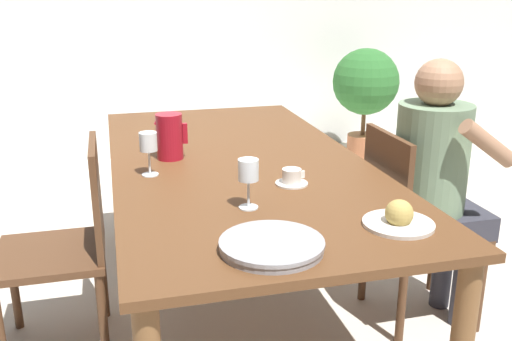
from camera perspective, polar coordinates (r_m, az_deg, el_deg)
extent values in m
plane|color=beige|center=(2.72, -1.73, -13.83)|extent=(20.00, 20.00, 0.00)
cube|color=white|center=(4.98, -9.12, 16.23)|extent=(10.00, 0.06, 2.60)
cube|color=brown|center=(2.42, -1.89, 0.78)|extent=(1.04, 2.11, 0.03)
cylinder|color=brown|center=(3.43, -13.09, -0.90)|extent=(0.07, 0.07, 0.70)
cylinder|color=brown|center=(3.56, 1.85, 0.28)|extent=(0.07, 0.07, 0.70)
cylinder|color=#51331E|center=(2.93, 17.35, -7.77)|extent=(0.04, 0.04, 0.40)
cylinder|color=#51331E|center=(2.66, 21.53, -10.97)|extent=(0.04, 0.04, 0.40)
cylinder|color=#51331E|center=(2.76, 10.71, -8.84)|extent=(0.04, 0.04, 0.40)
cylinder|color=#51331E|center=(2.48, 14.38, -12.48)|extent=(0.04, 0.04, 0.40)
cube|color=#51331E|center=(2.61, 16.41, -5.70)|extent=(0.42, 0.42, 0.03)
cube|color=#51331E|center=(2.43, 12.87, -1.31)|extent=(0.03, 0.39, 0.43)
cylinder|color=#51331E|center=(2.39, -24.21, -14.74)|extent=(0.04, 0.04, 0.40)
cylinder|color=#51331E|center=(2.71, -23.04, -10.60)|extent=(0.04, 0.04, 0.40)
cylinder|color=#51331E|center=(2.35, -15.05, -14.30)|extent=(0.04, 0.04, 0.40)
cylinder|color=#51331E|center=(2.67, -15.08, -10.13)|extent=(0.04, 0.04, 0.40)
cube|color=#51331E|center=(2.43, -19.88, -7.90)|extent=(0.42, 0.42, 0.03)
cube|color=#51331E|center=(2.32, -15.64, -2.44)|extent=(0.03, 0.39, 0.43)
cylinder|color=#33333D|center=(2.79, 18.20, -8.80)|extent=(0.09, 0.09, 0.43)
cylinder|color=#33333D|center=(2.68, 20.03, -10.22)|extent=(0.09, 0.09, 0.43)
cube|color=#33333D|center=(2.59, 18.29, -4.61)|extent=(0.30, 0.34, 0.11)
cylinder|color=slate|center=(2.45, 17.13, 1.09)|extent=(0.30, 0.30, 0.46)
sphere|color=#A37556|center=(2.39, 17.83, 8.35)|extent=(0.19, 0.19, 0.19)
cylinder|color=#A37556|center=(2.31, 22.18, 2.50)|extent=(0.25, 0.06, 0.20)
cylinder|color=#A31423|center=(2.43, -8.65, 3.39)|extent=(0.11, 0.11, 0.19)
cube|color=#A31423|center=(2.43, -7.12, 3.72)|extent=(0.02, 0.02, 0.09)
cone|color=#A31423|center=(2.41, -9.79, 5.09)|extent=(0.04, 0.04, 0.04)
cylinder|color=white|center=(2.25, -10.54, -0.40)|extent=(0.06, 0.06, 0.00)
cylinder|color=white|center=(2.24, -10.61, 0.80)|extent=(0.01, 0.01, 0.09)
cylinder|color=white|center=(2.21, -10.73, 2.86)|extent=(0.07, 0.07, 0.07)
cylinder|color=white|center=(1.89, -0.76, -3.70)|extent=(0.06, 0.06, 0.00)
cylinder|color=white|center=(1.87, -0.77, -2.31)|extent=(0.01, 0.01, 0.09)
cylinder|color=white|center=(1.84, -0.78, 0.07)|extent=(0.07, 0.07, 0.07)
cylinder|color=orange|center=(1.85, -0.77, -0.40)|extent=(0.06, 0.06, 0.04)
cylinder|color=silver|center=(2.11, 3.58, -1.30)|extent=(0.12, 0.12, 0.01)
cylinder|color=silver|center=(2.11, 3.59, -0.53)|extent=(0.07, 0.07, 0.05)
cube|color=silver|center=(2.12, 4.69, -0.37)|extent=(0.01, 0.01, 0.03)
cylinder|color=#9E9EA3|center=(1.60, 1.58, -7.71)|extent=(0.29, 0.29, 0.02)
cylinder|color=#9E9EA3|center=(1.59, 1.58, -7.22)|extent=(0.30, 0.30, 0.01)
cylinder|color=silver|center=(1.81, 14.04, -5.19)|extent=(0.22, 0.22, 0.01)
sphere|color=tan|center=(1.79, 14.12, -4.18)|extent=(0.09, 0.09, 0.09)
cylinder|color=#A8603D|center=(5.02, 10.54, 2.36)|extent=(0.26, 0.26, 0.22)
cylinder|color=brown|center=(4.97, 10.68, 4.79)|extent=(0.04, 0.04, 0.22)
sphere|color=#2D6B2D|center=(4.90, 10.92, 8.72)|extent=(0.55, 0.55, 0.55)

